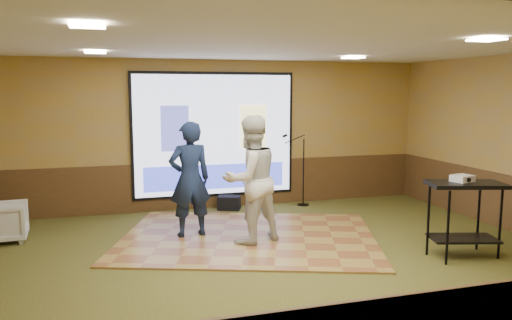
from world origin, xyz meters
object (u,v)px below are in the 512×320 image
object	(u,v)px
dance_floor	(249,237)
mic_stand	(301,182)
av_table	(465,203)
player_left	(190,179)
player_right	(251,179)
duffel_bag	(229,203)
projector_screen	(215,136)
banquet_chair	(5,222)
projector	(462,178)

from	to	relation	value
dance_floor	mic_stand	size ratio (longest dim) A/B	2.69
dance_floor	av_table	bearing A→B (deg)	-33.25
player_left	mic_stand	size ratio (longest dim) A/B	1.24
player_right	av_table	bearing A→B (deg)	132.99
duffel_bag	mic_stand	bearing A→B (deg)	-2.24
dance_floor	duffel_bag	xyz separation A→B (m)	(0.16, 2.01, 0.12)
mic_stand	projector_screen	bearing A→B (deg)	-179.81
projector_screen	duffel_bag	size ratio (longest dim) A/B	7.50
banquet_chair	av_table	bearing A→B (deg)	-116.48
player_right	projector	world-z (taller)	player_right
banquet_chair	duffel_bag	distance (m)	4.08
projector_screen	dance_floor	distance (m)	2.68
dance_floor	player_left	distance (m)	1.35
player_right	duffel_bag	xyz separation A→B (m)	(0.20, 2.30, -0.88)
dance_floor	mic_stand	bearing A→B (deg)	49.16
projector	banquet_chair	world-z (taller)	projector
player_left	av_table	size ratio (longest dim) A/B	1.71
player_right	player_left	bearing A→B (deg)	-54.36
mic_stand	dance_floor	bearing A→B (deg)	-120.86
duffel_bag	projector	bearing A→B (deg)	-55.63
av_table	mic_stand	world-z (taller)	mic_stand
dance_floor	player_left	xyz separation A→B (m)	(-0.90, 0.32, 0.95)
av_table	banquet_chair	world-z (taller)	av_table
projector_screen	mic_stand	distance (m)	2.04
player_left	projector	world-z (taller)	player_left
projector	duffel_bag	size ratio (longest dim) A/B	0.64
projector	mic_stand	size ratio (longest dim) A/B	0.19
projector_screen	duffel_bag	bearing A→B (deg)	-46.50
banquet_chair	duffel_bag	size ratio (longest dim) A/B	1.55
duffel_bag	banquet_chair	bearing A→B (deg)	-164.53
dance_floor	player_right	bearing A→B (deg)	-99.16
dance_floor	av_table	world-z (taller)	av_table
projector	duffel_bag	distance (m)	4.62
projector_screen	av_table	distance (m)	4.95
projector_screen	av_table	bearing A→B (deg)	-55.30
projector_screen	projector	world-z (taller)	projector_screen
dance_floor	av_table	distance (m)	3.34
mic_stand	duffel_bag	world-z (taller)	mic_stand
projector_screen	projector	size ratio (longest dim) A/B	11.77
dance_floor	mic_stand	world-z (taller)	mic_stand
player_left	projector	xyz separation A→B (m)	(3.60, -2.03, 0.18)
av_table	duffel_bag	xyz separation A→B (m)	(-2.56, 3.79, -0.65)
projector_screen	duffel_bag	distance (m)	1.38
projector	duffel_bag	world-z (taller)	projector
player_right	mic_stand	distance (m)	2.88
player_left	av_table	xyz separation A→B (m)	(3.61, -2.10, -0.17)
mic_stand	duffel_bag	distance (m)	1.57
av_table	banquet_chair	bearing A→B (deg)	157.40
av_table	mic_stand	distance (m)	3.88
dance_floor	player_left	size ratio (longest dim) A/B	2.17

